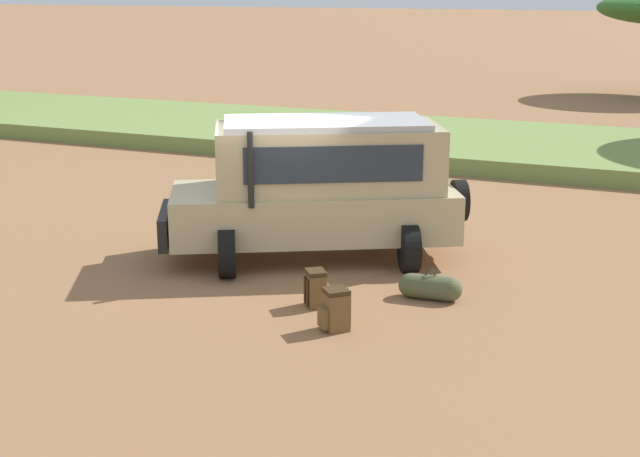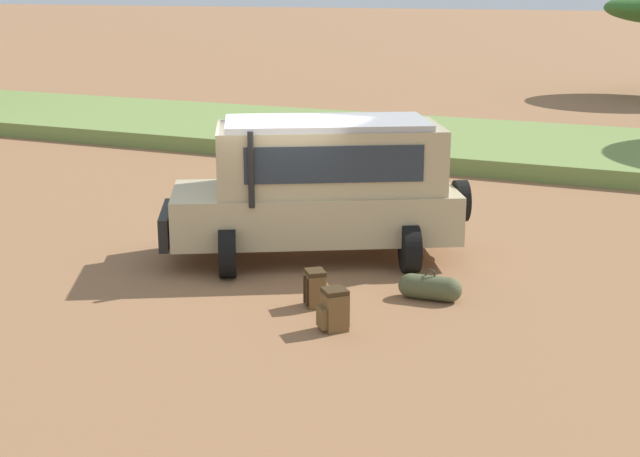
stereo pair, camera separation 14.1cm
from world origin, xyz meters
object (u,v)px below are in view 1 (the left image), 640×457
(safari_vehicle, at_px, (320,185))
(duffel_bag_low_black_case, at_px, (430,287))
(backpack_cluster_center, at_px, (317,289))
(backpack_beside_front_wheel, at_px, (335,310))

(safari_vehicle, xyz_separation_m, duffel_bag_low_black_case, (2.42, -1.35, -1.10))
(backpack_cluster_center, xyz_separation_m, duffel_bag_low_black_case, (1.48, 0.96, -0.08))
(safari_vehicle, bearing_deg, backpack_cluster_center, -67.83)
(safari_vehicle, bearing_deg, backpack_beside_front_wheel, -63.17)
(backpack_cluster_center, bearing_deg, duffel_bag_low_black_case, 33.08)
(backpack_beside_front_wheel, relative_size, backpack_cluster_center, 1.07)
(safari_vehicle, xyz_separation_m, backpack_beside_front_wheel, (1.56, -3.08, -1.00))
(safari_vehicle, relative_size, backpack_cluster_center, 9.47)
(backpack_cluster_center, bearing_deg, backpack_beside_front_wheel, -51.26)
(safari_vehicle, relative_size, duffel_bag_low_black_case, 5.38)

